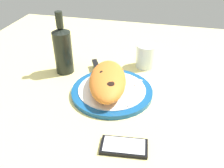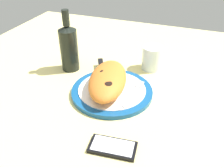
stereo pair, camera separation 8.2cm
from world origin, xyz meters
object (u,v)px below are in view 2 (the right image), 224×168
at_px(knife, 102,70).
at_px(wine_bottle, 69,47).
at_px(calzone, 108,80).
at_px(water_glass, 152,60).
at_px(plate, 112,91).
at_px(fork, 135,91).
at_px(smartphone, 113,147).

relative_size(knife, wine_bottle, 0.97).
bearing_deg(calzone, water_glass, -25.20).
distance_m(calzone, water_glass, 0.25).
xyz_separation_m(plate, calzone, (-0.00, 0.02, 0.04)).
height_order(fork, smartphone, fork).
height_order(plate, wine_bottle, wine_bottle).
bearing_deg(smartphone, water_glass, -0.13).
bearing_deg(fork, water_glass, -3.07).
height_order(plate, smartphone, plate).
distance_m(calzone, smartphone, 0.26).
xyz_separation_m(smartphone, wine_bottle, (0.34, 0.31, 0.09)).
relative_size(plate, knife, 1.20).
bearing_deg(plate, wine_bottle, 64.49).
bearing_deg(plate, calzone, 101.72).
height_order(knife, water_glass, water_glass).
height_order(plate, knife, knife).
height_order(calzone, water_glass, water_glass).
bearing_deg(plate, fork, -80.90).
bearing_deg(smartphone, fork, 2.33).
relative_size(calzone, wine_bottle, 1.14).
height_order(fork, knife, knife).
distance_m(plate, wine_bottle, 0.26).
relative_size(calzone, knife, 1.17).
bearing_deg(water_glass, knife, 126.11).
relative_size(knife, water_glass, 2.46).
xyz_separation_m(calzone, smartphone, (-0.23, -0.10, -0.05)).
bearing_deg(water_glass, smartphone, 179.87).
xyz_separation_m(plate, fork, (0.01, -0.08, 0.01)).
relative_size(fork, wine_bottle, 0.67).
bearing_deg(plate, knife, 38.68).
bearing_deg(fork, calzone, 99.52).
distance_m(knife, smartphone, 0.37).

